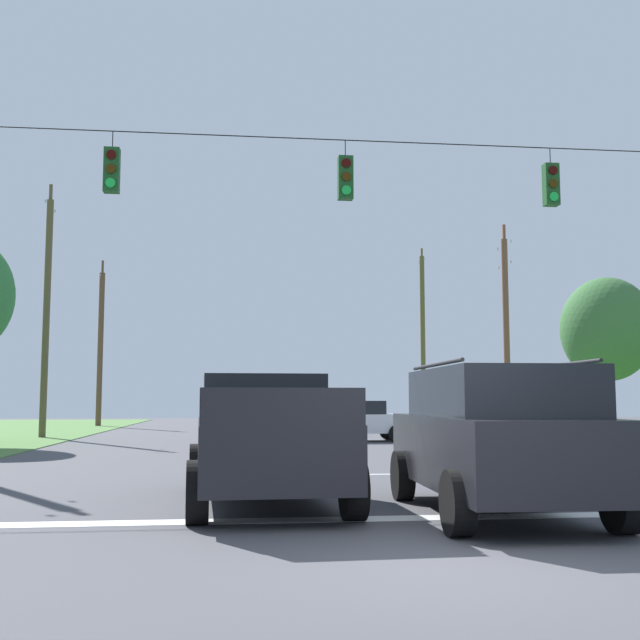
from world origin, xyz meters
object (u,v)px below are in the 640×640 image
Objects in this scene: overhead_signal_span at (330,275)px; utility_pole_near_left at (423,337)px; utility_pole_distant_right at (46,313)px; pickup_truck at (264,438)px; utility_pole_far_right at (506,329)px; utility_pole_distant_left at (100,346)px; tree_roadside_far_right at (607,329)px; distant_car_crossing_white at (355,420)px; suv_black at (496,436)px.

overhead_signal_span is 1.65× the size of utility_pole_near_left.
utility_pole_distant_right is (-19.87, -15.13, -0.35)m from utility_pole_near_left.
overhead_signal_span is 5.55m from pickup_truck.
utility_pole_far_right is (10.20, 17.26, 0.49)m from overhead_signal_span.
tree_roadside_far_right is at bearing -37.91° from utility_pole_distant_left.
utility_pole_distant_right is at bearing 171.02° from tree_roadside_far_right.
overhead_signal_span is 1.75× the size of utility_pole_distant_right.
distant_car_crossing_white is 0.67× the size of tree_roadside_far_right.
overhead_signal_span is at bearing -101.45° from distant_car_crossing_white.
utility_pole_near_left is (11.70, 36.38, 4.56)m from pickup_truck.
tree_roadside_far_right is (14.57, 17.66, 3.42)m from pickup_truck.
overhead_signal_span is at bearing 69.72° from pickup_truck.
utility_pole_distant_right is at bearing -142.72° from utility_pole_near_left.
suv_black is 0.51× the size of utility_pole_far_right.
suv_black is 0.75× the size of tree_roadside_far_right.
distant_car_crossing_white is at bearing 78.55° from overhead_signal_span.
utility_pole_distant_right reaches higher than pickup_truck.
tree_roadside_far_right is at bearing 45.91° from overhead_signal_span.
utility_pole_near_left reaches higher than pickup_truck.
utility_pole_far_right is 19.95m from utility_pole_distant_right.
utility_pole_far_right is 14.92m from utility_pole_near_left.
distant_car_crossing_white is (1.11, 18.88, -0.27)m from suv_black.
utility_pole_far_right is 1.46× the size of tree_roadside_far_right.
utility_pole_distant_right reaches higher than utility_pole_far_right.
utility_pole_distant_right reaches higher than overhead_signal_span.
tree_roadside_far_right is (22.75, -3.60, -0.79)m from utility_pole_distant_right.
utility_pole_distant_right is 14.19m from utility_pole_distant_left.
utility_pole_distant_right reaches higher than distant_car_crossing_white.
distant_car_crossing_white is at bearing -17.90° from utility_pole_distant_right.
distant_car_crossing_white is 21.08m from utility_pole_near_left.
utility_pole_distant_right is (-8.18, 21.25, 4.21)m from pickup_truck.
pickup_truck is 1.27× the size of distant_car_crossing_white.
pickup_truck is at bearing -103.68° from distant_car_crossing_white.
tree_roadside_far_right is at bearing 50.47° from pickup_truck.
overhead_signal_span is 19.64m from utility_pole_distant_right.
utility_pole_distant_right is at bearing 116.22° from suv_black.
utility_pole_far_right is (8.67, 23.10, 3.65)m from suv_black.
tree_roadside_far_right is (13.01, 13.43, 0.17)m from overhead_signal_span.
utility_pole_far_right is at bearing 0.65° from utility_pole_distant_right.
overhead_signal_span is 4.32× the size of distant_car_crossing_white.
utility_pole_near_left is at bearing 98.74° from tree_roadside_far_right.
distant_car_crossing_white is (4.20, 17.26, -0.18)m from pickup_truck.
distant_car_crossing_white is at bearing -111.40° from utility_pole_near_left.
utility_pole_distant_left is (-11.35, 37.06, 3.67)m from suv_black.
utility_pole_distant_left is 28.94m from tree_roadside_far_right.
distant_car_crossing_white is 0.46× the size of utility_pole_far_right.
utility_pole_near_left is 19.99m from utility_pole_distant_left.
utility_pole_distant_right is 23.05m from tree_roadside_far_right.
utility_pole_distant_right is at bearing -179.35° from utility_pole_far_right.
suv_black is 0.49× the size of utility_pole_distant_left.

